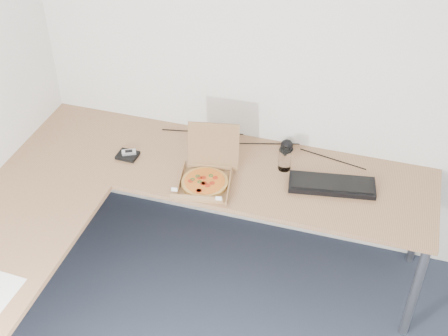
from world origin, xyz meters
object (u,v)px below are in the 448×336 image
(desk, at_px, (144,205))
(drinking_glass, at_px, (285,159))
(wallet, at_px, (128,155))
(keyboard, at_px, (332,185))
(pizza_box, at_px, (206,178))

(desk, bearing_deg, drinking_glass, 37.03)
(wallet, bearing_deg, keyboard, 5.34)
(desk, xyz_separation_m, wallet, (-0.25, 0.35, 0.04))
(pizza_box, height_order, drinking_glass, pizza_box)
(desk, xyz_separation_m, pizza_box, (0.28, 0.25, 0.07))
(drinking_glass, relative_size, wallet, 1.09)
(drinking_glass, xyz_separation_m, keyboard, (0.29, -0.09, -0.05))
(keyboard, height_order, wallet, keyboard)
(drinking_glass, relative_size, keyboard, 0.27)
(desk, relative_size, drinking_glass, 18.69)
(desk, bearing_deg, wallet, 125.32)
(desk, height_order, pizza_box, pizza_box)
(keyboard, bearing_deg, pizza_box, -175.02)
(pizza_box, bearing_deg, keyboard, 3.68)
(pizza_box, relative_size, keyboard, 0.71)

